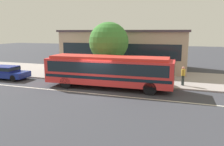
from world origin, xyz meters
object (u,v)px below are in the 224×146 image
pedestrian_walking_along_curb (183,74)px  street_tree_near_stop (109,42)px  bus_stop_sign (151,67)px  transit_bus (109,70)px  sedan_behind_bus (6,72)px  pedestrian_waiting_near_sign (75,67)px

pedestrian_walking_along_curb → street_tree_near_stop: bearing=172.7°
pedestrian_walking_along_curb → bus_stop_sign: bus_stop_sign is taller
transit_bus → sedan_behind_bus: bearing=179.3°
pedestrian_waiting_near_sign → bus_stop_sign: bus_stop_sign is taller
pedestrian_waiting_near_sign → street_tree_near_stop: (3.44, 0.64, 2.55)m
transit_bus → street_tree_near_stop: size_ratio=1.95×
transit_bus → pedestrian_walking_along_curb: 6.37m
pedestrian_waiting_near_sign → street_tree_near_stop: bearing=10.6°
sedan_behind_bus → bus_stop_sign: (14.04, 2.01, 0.90)m
sedan_behind_bus → pedestrian_walking_along_curb: size_ratio=2.67×
bus_stop_sign → sedan_behind_bus: bearing=-171.9°
pedestrian_waiting_near_sign → bus_stop_sign: size_ratio=0.72×
sedan_behind_bus → street_tree_near_stop: 10.63m
sedan_behind_bus → pedestrian_walking_along_curb: 16.89m
sedan_behind_bus → bus_stop_sign: bearing=8.1°
street_tree_near_stop → pedestrian_waiting_near_sign: bearing=-169.4°
bus_stop_sign → street_tree_near_stop: size_ratio=0.43×
pedestrian_walking_along_curb → bus_stop_sign: (-2.68, -0.35, 0.55)m
pedestrian_waiting_near_sign → bus_stop_sign: bearing=-4.5°
bus_stop_sign → transit_bus: bearing=-146.1°
pedestrian_walking_along_curb → street_tree_near_stop: size_ratio=0.30×
pedestrian_waiting_near_sign → bus_stop_sign: (7.80, -0.61, 0.52)m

